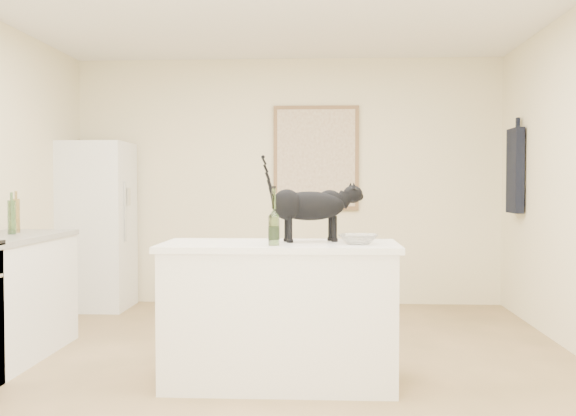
{
  "coord_description": "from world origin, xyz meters",
  "views": [
    {
      "loc": [
        0.37,
        -4.53,
        1.27
      ],
      "look_at": [
        0.15,
        -0.15,
        1.12
      ],
      "focal_mm": 42.71,
      "sensor_mm": 36.0,
      "label": 1
    }
  ],
  "objects_px": {
    "fridge": "(96,225)",
    "black_cat": "(309,210)",
    "wine_bottle": "(274,219)",
    "glass_bowl": "(358,239)"
  },
  "relations": [
    {
      "from": "fridge",
      "to": "black_cat",
      "type": "relative_size",
      "value": 2.87
    },
    {
      "from": "black_cat",
      "to": "wine_bottle",
      "type": "bearing_deg",
      "value": -143.98
    },
    {
      "from": "black_cat",
      "to": "glass_bowl",
      "type": "relative_size",
      "value": 2.37
    },
    {
      "from": "wine_bottle",
      "to": "glass_bowl",
      "type": "distance_m",
      "value": 0.55
    },
    {
      "from": "wine_bottle",
      "to": "glass_bowl",
      "type": "height_order",
      "value": "wine_bottle"
    },
    {
      "from": "black_cat",
      "to": "wine_bottle",
      "type": "xyz_separation_m",
      "value": [
        -0.21,
        -0.27,
        -0.05
      ]
    },
    {
      "from": "fridge",
      "to": "black_cat",
      "type": "xyz_separation_m",
      "value": [
        2.23,
        -2.46,
        0.26
      ]
    },
    {
      "from": "wine_bottle",
      "to": "black_cat",
      "type": "bearing_deg",
      "value": 52.28
    },
    {
      "from": "wine_bottle",
      "to": "glass_bowl",
      "type": "xyz_separation_m",
      "value": [
        0.52,
        0.11,
        -0.13
      ]
    },
    {
      "from": "fridge",
      "to": "black_cat",
      "type": "bearing_deg",
      "value": -47.73
    }
  ]
}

